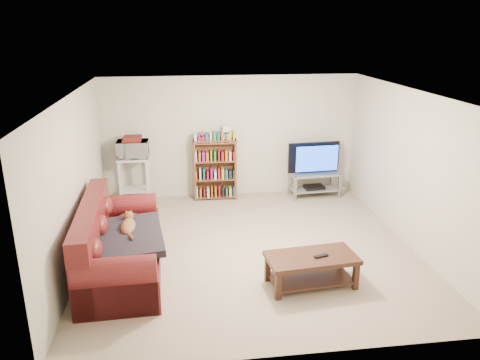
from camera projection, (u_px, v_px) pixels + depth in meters
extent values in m
plane|color=tan|center=(250.00, 249.00, 7.27)|extent=(5.00, 5.00, 0.00)
plane|color=white|center=(251.00, 94.00, 6.52)|extent=(5.00, 5.00, 0.00)
plane|color=beige|center=(231.00, 137.00, 9.25)|extent=(5.00, 0.00, 5.00)
plane|color=beige|center=(289.00, 253.00, 4.54)|extent=(5.00, 0.00, 5.00)
plane|color=beige|center=(75.00, 182.00, 6.58)|extent=(0.00, 5.00, 5.00)
plane|color=beige|center=(410.00, 169.00, 7.21)|extent=(0.00, 5.00, 5.00)
cube|color=maroon|center=(123.00, 256.00, 6.56)|extent=(1.12, 2.41, 0.45)
cube|color=maroon|center=(93.00, 239.00, 6.41)|extent=(0.35, 2.38, 0.99)
cube|color=maroon|center=(117.00, 293.00, 5.55)|extent=(0.98, 0.28, 0.57)
cube|color=maroon|center=(127.00, 222.00, 7.54)|extent=(0.98, 0.28, 0.57)
cube|color=black|center=(128.00, 237.00, 6.31)|extent=(1.06, 1.29, 0.20)
cube|color=#381D13|center=(312.00, 258.00, 6.14)|extent=(1.24, 0.71, 0.06)
cube|color=#381D13|center=(311.00, 278.00, 6.24)|extent=(1.11, 0.64, 0.03)
cube|color=#381D13|center=(278.00, 286.00, 5.88)|extent=(0.08, 0.08, 0.37)
cube|color=#381D13|center=(356.00, 276.00, 6.11)|extent=(0.08, 0.08, 0.37)
cube|color=#381D13|center=(268.00, 268.00, 6.31)|extent=(0.08, 0.08, 0.37)
cube|color=#381D13|center=(340.00, 260.00, 6.54)|extent=(0.08, 0.08, 0.37)
cube|color=black|center=(321.00, 256.00, 6.10)|extent=(0.20, 0.10, 0.02)
cube|color=#999EA3|center=(315.00, 174.00, 9.36)|extent=(1.01, 0.51, 0.03)
cube|color=#999EA3|center=(314.00, 189.00, 9.47)|extent=(0.96, 0.48, 0.02)
cube|color=gray|center=(295.00, 189.00, 9.17)|extent=(0.05, 0.05, 0.49)
cube|color=gray|center=(339.00, 186.00, 9.34)|extent=(0.05, 0.05, 0.49)
cube|color=gray|center=(289.00, 183.00, 9.53)|extent=(0.05, 0.05, 0.49)
cube|color=gray|center=(332.00, 180.00, 9.70)|extent=(0.05, 0.05, 0.49)
imported|color=black|center=(315.00, 158.00, 9.26)|extent=(1.06, 0.21, 0.61)
cube|color=black|center=(314.00, 187.00, 9.45)|extent=(0.41, 0.30, 0.06)
cube|color=brown|center=(195.00, 170.00, 9.16)|extent=(0.05, 0.26, 1.21)
cube|color=brown|center=(235.00, 169.00, 9.24)|extent=(0.05, 0.26, 1.21)
cube|color=brown|center=(215.00, 140.00, 9.02)|extent=(0.84, 0.28, 0.03)
cube|color=maroon|center=(205.00, 138.00, 8.98)|extent=(0.25, 0.19, 0.07)
cube|color=silver|center=(133.00, 158.00, 8.80)|extent=(0.59, 0.43, 0.04)
cube|color=silver|center=(136.00, 189.00, 9.00)|extent=(0.53, 0.39, 0.03)
cube|color=silver|center=(121.00, 185.00, 8.76)|extent=(0.05, 0.05, 0.90)
cube|color=silver|center=(148.00, 184.00, 8.81)|extent=(0.05, 0.05, 0.90)
cube|color=silver|center=(123.00, 180.00, 9.08)|extent=(0.05, 0.05, 0.90)
cube|color=silver|center=(149.00, 179.00, 9.14)|extent=(0.05, 0.05, 0.90)
imported|color=silver|center=(133.00, 149.00, 8.74)|extent=(0.58, 0.40, 0.32)
cube|color=maroon|center=(132.00, 140.00, 8.69)|extent=(0.35, 0.30, 0.05)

